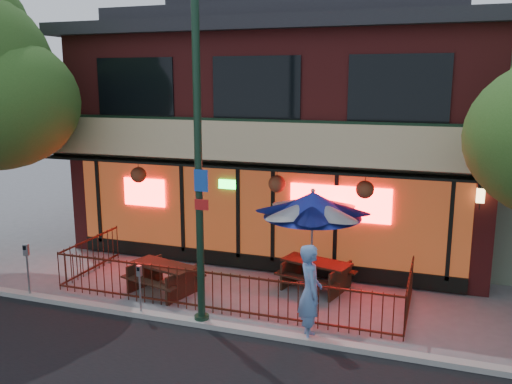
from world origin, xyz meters
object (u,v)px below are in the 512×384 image
parking_meter_near (140,282)px  patio_umbrella (313,205)px  picnic_table_right (316,270)px  picnic_table_left (164,274)px  pedestrian (310,292)px  street_light (199,181)px  parking_meter_far (27,262)px

parking_meter_near → patio_umbrella: bearing=36.2°
picnic_table_right → picnic_table_left: bearing=-157.7°
parking_meter_near → pedestrian: bearing=2.7°
street_light → pedestrian: (2.37, 0.10, -2.15)m
patio_umbrella → parking_meter_far: bearing=-159.2°
street_light → picnic_table_right: (1.88, 2.80, -2.67)m
picnic_table_right → pedestrian: bearing=-79.8°
street_light → picnic_table_left: size_ratio=3.56×
patio_umbrella → parking_meter_far: (-6.39, -2.43, -1.36)m
street_light → patio_umbrella: size_ratio=2.61×
street_light → pedestrian: street_light is taller
picnic_table_right → street_light: bearing=-123.9°
street_light → parking_meter_far: street_light is taller
picnic_table_left → patio_umbrella: (3.51, 1.00, 1.81)m
pedestrian → parking_meter_near: 3.84m
picnic_table_left → parking_meter_far: (-2.88, -1.43, 0.45)m
parking_meter_near → parking_meter_far: bearing=-180.0°
street_light → picnic_table_left: 3.42m
parking_meter_far → pedestrian: bearing=1.5°
street_light → picnic_table_right: bearing=56.1°
picnic_table_right → patio_umbrella: 1.86m
pedestrian → parking_meter_near: pedestrian is taller
picnic_table_left → picnic_table_right: picnic_table_right is taller
picnic_table_left → patio_umbrella: size_ratio=0.73×
street_light → parking_meter_near: 2.76m
picnic_table_right → patio_umbrella: patio_umbrella is taller
picnic_table_left → parking_meter_far: bearing=-153.6°
picnic_table_right → parking_meter_far: 7.05m
pedestrian → parking_meter_far: size_ratio=1.47×
street_light → pedestrian: size_ratio=3.49×
picnic_table_right → pedestrian: size_ratio=0.99×
pedestrian → parking_meter_far: pedestrian is taller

